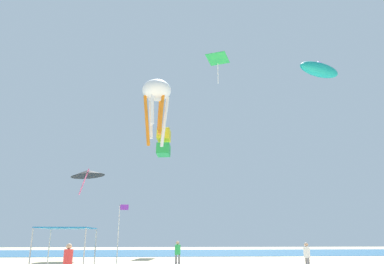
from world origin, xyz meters
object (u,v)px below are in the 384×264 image
Objects in this scene: person_leftmost at (307,254)px; person_rightmost at (68,260)px; canopy_tent at (67,230)px; kite_diamond_green at (218,60)px; kite_delta_black at (88,173)px; kite_octopus_white at (157,94)px; kite_inflatable_teal at (319,70)px; kite_box_yellow at (164,142)px; banner_flag at (119,229)px; person_near_tent at (178,251)px.

person_rightmost reaches higher than person_leftmost.
kite_diamond_green is (10.99, 12.08, 17.72)m from canopy_tent.
kite_delta_black is (-1.84, 13.04, 5.55)m from canopy_tent.
kite_octopus_white is at bearing 70.31° from canopy_tent.
kite_diamond_green reaches higher than person_rightmost.
kite_octopus_white is 7.46m from kite_diamond_green.
kite_octopus_white is (4.59, 12.82, 13.96)m from canopy_tent.
canopy_tent is 0.65× the size of kite_inflatable_teal.
kite_diamond_green is at bearing -49.58° from kite_box_yellow.
banner_flag reaches higher than person_rightmost.
person_leftmost is 11.69m from banner_flag.
kite_octopus_white is at bearing -86.15° from kite_box_yellow.
kite_octopus_white is 2.33× the size of kite_diamond_green.
person_leftmost is 22.43m from kite_octopus_white.
person_leftmost is at bearing -130.59° from kite_delta_black.
banner_flag is 24.31m from kite_inflatable_teal.
person_near_tent is 0.41× the size of banner_flag.
person_rightmost is at bearing -99.14° from banner_flag.
kite_box_yellow is (-1.23, 17.89, 12.27)m from person_near_tent.
person_rightmost is (-5.06, -9.00, -0.00)m from person_near_tent.
banner_flag is (1.23, 7.64, 1.40)m from person_rightmost.
kite_octopus_white is (-9.51, 13.31, 15.34)m from person_leftmost.
banner_flag is 0.78× the size of kite_inflatable_teal.
banner_flag is (-3.83, -1.36, 1.40)m from person_near_tent.
person_rightmost is 29.00m from kite_inflatable_teal.
kite_octopus_white is at bearing 143.92° from kite_inflatable_teal.
kite_diamond_green is (12.83, -0.96, 12.18)m from kite_delta_black.
kite_box_yellow reaches higher than person_leftmost.
kite_octopus_white reaches higher than canopy_tent.
kite_octopus_white is 2.03× the size of kite_box_yellow.
banner_flag is 0.56× the size of kite_octopus_white.
kite_box_yellow is 1.15× the size of kite_diamond_green.
person_leftmost is 20.12m from kite_inflatable_teal.
banner_flag is 22.26m from kite_box_yellow.
kite_delta_black is (-8.45, 9.60, 6.90)m from person_near_tent.
kite_octopus_white is at bearing 80.45° from banner_flag.
kite_octopus_white is (1.81, 10.74, 13.91)m from banner_flag.
person_leftmost is 0.97× the size of person_rightmost.
kite_octopus_white reaches higher than person_rightmost.
kite_delta_black reaches higher than canopy_tent.
kite_diamond_green reaches higher than person_near_tent.
kite_inflatable_teal is (15.91, -4.08, 1.34)m from kite_octopus_white.
kite_box_yellow is (0.80, 8.51, -3.04)m from kite_octopus_white.
kite_diamond_green is (8.21, 10.00, 17.67)m from banner_flag.
person_rightmost is at bearing -74.42° from canopy_tent.
kite_octopus_white is (3.04, 18.38, 15.31)m from person_rightmost.
person_near_tent is at bearing -76.87° from kite_box_yellow.
canopy_tent is 14.17m from person_leftmost.
kite_delta_black is 24.75m from kite_inflatable_teal.
person_near_tent is 4.30m from banner_flag.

